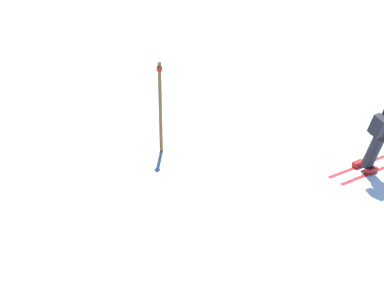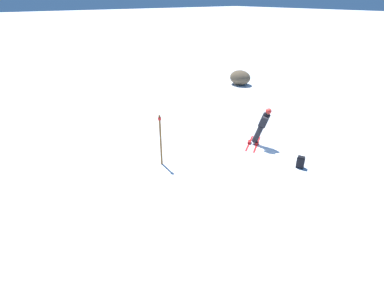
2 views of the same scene
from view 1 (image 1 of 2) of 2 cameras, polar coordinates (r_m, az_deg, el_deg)
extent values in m
plane|color=white|center=(14.66, 14.90, -1.94)|extent=(300.00, 300.00, 0.00)
cube|color=red|center=(14.42, 15.60, -2.49)|extent=(1.03, 1.57, 0.01)
cube|color=red|center=(14.62, 14.55, -1.94)|extent=(1.03, 1.57, 0.01)
cube|color=#B21919|center=(14.39, 15.63, -2.26)|extent=(0.27, 0.31, 0.12)
cube|color=#B21919|center=(14.59, 14.58, -1.71)|extent=(0.27, 0.31, 0.12)
cylinder|color=black|center=(14.19, 15.81, -0.61)|extent=(0.56, 0.49, 0.88)
cube|color=black|center=(13.56, 16.20, 1.56)|extent=(0.43, 0.36, 0.50)
cylinder|color=#B7B7BC|center=(14.58, 15.48, 0.66)|extent=(0.96, 0.02, 1.30)
cylinder|color=brown|center=(14.36, -2.83, 3.19)|extent=(0.08, 0.08, 2.17)
cylinder|color=red|center=(14.02, -2.92, 6.71)|extent=(0.13, 0.13, 0.10)
camera|label=2|loc=(7.01, -59.93, 10.12)|focal=28.00mm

